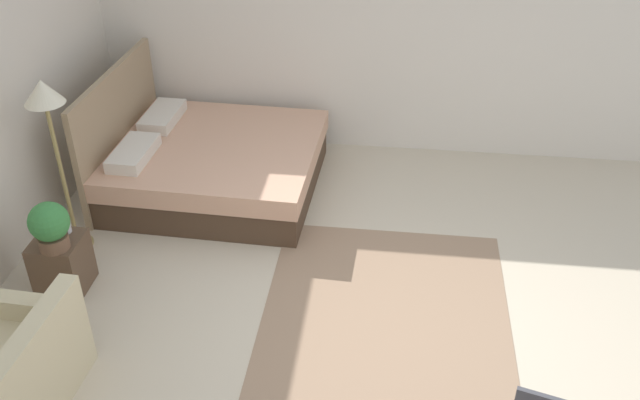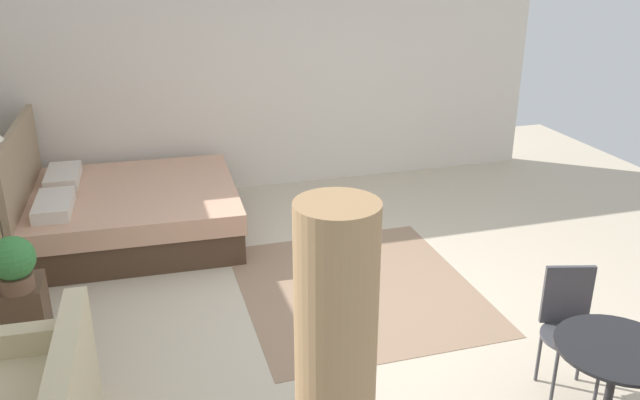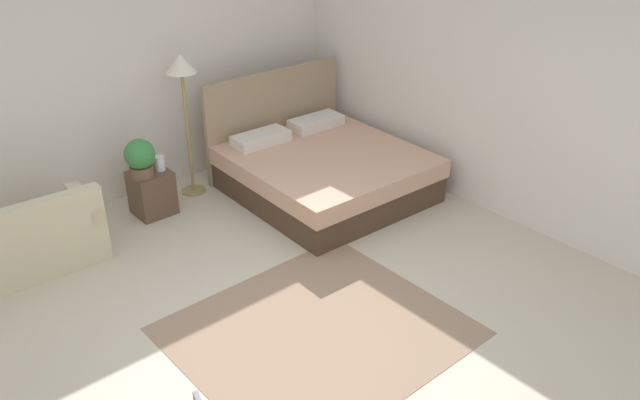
% 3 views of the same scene
% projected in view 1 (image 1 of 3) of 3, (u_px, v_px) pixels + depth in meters
% --- Properties ---
extents(ground_plane, '(9.32, 9.62, 0.02)m').
position_uv_depth(ground_plane, '(380.00, 336.00, 5.43)').
color(ground_plane, beige).
extents(wall_right, '(0.12, 6.62, 2.58)m').
position_uv_depth(wall_right, '(400.00, 37.00, 7.35)').
color(wall_right, silver).
rests_on(wall_right, ground).
extents(area_rug, '(2.20, 1.99, 0.01)m').
position_uv_depth(area_rug, '(386.00, 309.00, 5.68)').
color(area_rug, '#93755B').
rests_on(area_rug, ground).
extents(bed, '(1.98, 2.12, 1.23)m').
position_uv_depth(bed, '(210.00, 163.00, 7.12)').
color(bed, '#473323').
rests_on(bed, ground).
extents(nightstand, '(0.41, 0.39, 0.49)m').
position_uv_depth(nightstand, '(62.00, 264.00, 5.78)').
color(nightstand, brown).
rests_on(nightstand, ground).
extents(potted_plant, '(0.32, 0.32, 0.42)m').
position_uv_depth(potted_plant, '(50.00, 225.00, 5.44)').
color(potted_plant, brown).
rests_on(potted_plant, nightstand).
extents(vase, '(0.11, 0.11, 0.16)m').
position_uv_depth(vase, '(63.00, 224.00, 5.71)').
color(vase, silver).
rests_on(vase, nightstand).
extents(floor_lamp, '(0.33, 0.33, 1.63)m').
position_uv_depth(floor_lamp, '(47.00, 109.00, 5.68)').
color(floor_lamp, '#99844C').
rests_on(floor_lamp, ground).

